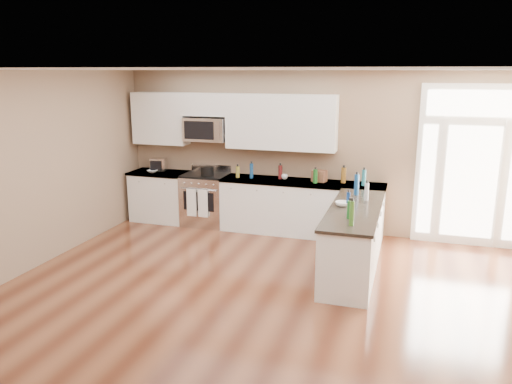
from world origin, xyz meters
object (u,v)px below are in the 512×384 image
(toaster_oven, at_px, (159,164))
(kitchen_range, at_px, (206,199))
(stockpot, at_px, (207,171))
(peninsula_cabinet, at_px, (353,242))

(toaster_oven, bearing_deg, kitchen_range, -16.48)
(kitchen_range, distance_m, stockpot, 0.58)
(stockpot, bearing_deg, toaster_oven, 168.82)
(peninsula_cabinet, bearing_deg, stockpot, 154.39)
(peninsula_cabinet, distance_m, kitchen_range, 3.22)
(stockpot, bearing_deg, peninsula_cabinet, -25.61)
(peninsula_cabinet, xyz_separation_m, stockpot, (-2.78, 1.33, 0.61))
(kitchen_range, relative_size, stockpot, 4.56)
(kitchen_range, height_order, toaster_oven, toaster_oven)
(kitchen_range, xyz_separation_m, stockpot, (0.09, -0.11, 0.56))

